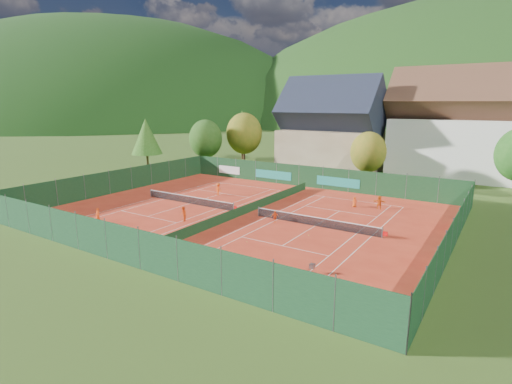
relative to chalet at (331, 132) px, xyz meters
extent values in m
plane|color=#304D18|center=(3.00, -30.00, -6.64)|extent=(600.00, 600.00, 0.00)
cube|color=red|center=(3.00, -30.00, -6.62)|extent=(40.00, 32.00, 0.01)
cube|color=white|center=(-5.00, -18.12, -6.61)|extent=(10.97, 0.06, 0.00)
cube|color=white|center=(-5.00, -41.88, -6.61)|extent=(10.97, 0.06, 0.00)
cube|color=white|center=(-10.48, -30.00, -6.61)|extent=(0.06, 23.77, 0.00)
cube|color=white|center=(0.49, -30.00, -6.61)|extent=(0.06, 23.77, 0.00)
cube|color=white|center=(-9.12, -30.00, -6.61)|extent=(0.06, 23.77, 0.00)
cube|color=white|center=(-0.88, -30.00, -6.61)|extent=(0.06, 23.77, 0.00)
cube|color=white|center=(-5.00, -23.60, -6.61)|extent=(8.23, 0.06, 0.00)
cube|color=white|center=(-5.00, -36.40, -6.61)|extent=(8.23, 0.06, 0.00)
cube|color=white|center=(-5.00, -30.00, -6.61)|extent=(0.06, 12.80, 0.00)
cube|color=white|center=(11.00, -18.12, -6.61)|extent=(10.97, 0.06, 0.00)
cube|color=white|center=(11.00, -41.88, -6.61)|extent=(10.97, 0.06, 0.00)
cube|color=white|center=(5.51, -30.00, -6.61)|extent=(0.06, 23.77, 0.00)
cube|color=white|center=(16.48, -30.00, -6.61)|extent=(0.06, 23.77, 0.00)
cube|color=white|center=(6.88, -30.00, -6.61)|extent=(0.06, 23.77, 0.00)
cube|color=white|center=(15.12, -30.00, -6.61)|extent=(0.06, 23.77, 0.00)
cube|color=white|center=(11.00, -23.60, -6.61)|extent=(8.23, 0.06, 0.00)
cube|color=white|center=(11.00, -36.40, -6.61)|extent=(8.23, 0.06, 0.00)
cube|color=white|center=(11.00, -30.00, -6.61)|extent=(0.06, 12.80, 0.00)
cylinder|color=#59595B|center=(-11.40, -30.00, -6.11)|extent=(0.10, 0.10, 1.02)
cylinder|color=#59595B|center=(1.40, -30.00, -6.11)|extent=(0.10, 0.10, 1.02)
cube|color=black|center=(-5.00, -30.00, -6.16)|extent=(12.80, 0.02, 0.86)
cube|color=white|center=(-5.00, -30.00, -5.73)|extent=(12.80, 0.04, 0.06)
cube|color=red|center=(1.65, -30.00, -6.17)|extent=(0.40, 0.04, 0.40)
cylinder|color=#59595B|center=(4.60, -30.00, -6.11)|extent=(0.10, 0.10, 1.02)
cylinder|color=#59595B|center=(17.40, -30.00, -6.11)|extent=(0.10, 0.10, 1.02)
cube|color=black|center=(11.00, -30.00, -6.16)|extent=(12.80, 0.02, 0.86)
cube|color=white|center=(11.00, -30.00, -5.73)|extent=(12.80, 0.04, 0.06)
cube|color=red|center=(17.65, -30.00, -6.17)|extent=(0.40, 0.04, 0.40)
cube|color=#163C1D|center=(3.00, -30.00, -6.12)|extent=(0.03, 28.80, 1.00)
cube|color=#13361B|center=(3.00, -14.00, -5.12)|extent=(40.00, 0.04, 3.00)
cube|color=teal|center=(-3.00, -14.06, -5.42)|extent=(6.00, 0.03, 1.20)
cube|color=teal|center=(7.00, -14.06, -5.42)|extent=(6.00, 0.03, 1.20)
cube|color=silver|center=(-11.00, -14.06, -5.42)|extent=(4.00, 0.03, 1.20)
cube|color=#153A21|center=(3.00, -46.00, -5.12)|extent=(40.00, 0.04, 3.00)
cube|color=#153B1D|center=(-17.00, -30.00, -5.12)|extent=(0.04, 32.00, 3.00)
cube|color=#153A1D|center=(23.00, -30.00, -5.12)|extent=(0.04, 32.00, 3.00)
cube|color=#B21414|center=(22.94, -34.00, -5.42)|extent=(0.03, 3.00, 1.20)
cube|color=#B21414|center=(22.94, -24.00, -5.42)|extent=(0.03, 3.00, 1.20)
cube|color=tan|center=(0.00, 0.00, -3.12)|extent=(15.00, 12.00, 7.00)
cube|color=#1E2333|center=(0.00, 0.00, 3.38)|extent=(16.20, 12.00, 12.00)
cube|color=silver|center=(19.00, 6.00, -2.12)|extent=(20.00, 11.00, 9.00)
cube|color=brown|center=(19.00, 6.00, 5.13)|extent=(21.60, 11.00, 11.00)
cylinder|color=#452C18|center=(-19.00, -10.00, -5.22)|extent=(0.36, 0.36, 2.80)
ellipsoid|color=#255017|center=(-19.00, -10.00, -1.22)|extent=(5.72, 5.72, 6.58)
cylinder|color=#492B1A|center=(-15.00, -4.00, -5.05)|extent=(0.36, 0.36, 3.15)
ellipsoid|color=olive|center=(-15.00, -4.00, -0.55)|extent=(6.44, 6.44, 7.40)
cylinder|color=#422B17|center=(-21.00, 4.00, -4.87)|extent=(0.36, 0.36, 3.50)
cone|color=#2E601B|center=(-21.00, 4.00, 0.13)|extent=(5.60, 5.60, 6.50)
cylinder|color=#462A19|center=(9.00, -8.00, -5.40)|extent=(0.36, 0.36, 2.45)
ellipsoid|color=olive|center=(9.00, -8.00, -1.90)|extent=(5.01, 5.01, 5.76)
cylinder|color=#463019|center=(-25.00, -18.00, -5.05)|extent=(0.36, 0.36, 3.15)
cone|color=#2C5C1A|center=(-25.00, -18.00, -0.55)|extent=(5.04, 5.04, 5.85)
ellipsoid|color=black|center=(13.00, 270.00, -48.97)|extent=(440.00, 440.00, 242.00)
ellipsoid|color=black|center=(-217.00, 130.00, -42.32)|extent=(340.00, 340.00, 204.00)
cylinder|color=slate|center=(15.23, -40.18, -6.22)|extent=(0.02, 0.02, 0.80)
cylinder|color=slate|center=(15.53, -40.18, -6.22)|extent=(0.02, 0.02, 0.80)
cylinder|color=slate|center=(15.23, -39.88, -6.22)|extent=(0.02, 0.02, 0.80)
cylinder|color=slate|center=(15.53, -39.88, -6.22)|extent=(0.02, 0.02, 0.80)
cube|color=slate|center=(15.38, -40.03, -6.07)|extent=(0.34, 0.34, 0.30)
ellipsoid|color=#CCD833|center=(15.38, -40.03, -6.04)|extent=(0.28, 0.28, 0.16)
sphere|color=#CCD833|center=(-7.59, -37.46, -6.59)|extent=(0.07, 0.07, 0.07)
sphere|color=#CCD833|center=(8.04, -37.25, -6.59)|extent=(0.07, 0.07, 0.07)
sphere|color=#CCD833|center=(2.95, -23.47, -6.59)|extent=(0.07, 0.07, 0.07)
sphere|color=#CCD833|center=(-1.54, -21.59, -6.59)|extent=(0.07, 0.07, 0.07)
sphere|color=#CCD833|center=(11.70, -32.87, -6.59)|extent=(0.07, 0.07, 0.07)
imported|color=#F95016|center=(-7.29, -40.63, -5.86)|extent=(0.61, 0.45, 1.53)
imported|color=#F45115|center=(-0.67, -35.66, -5.86)|extent=(0.94, 0.91, 1.53)
imported|color=#EE5315|center=(-4.85, -24.69, -5.85)|extent=(1.05, 0.66, 1.55)
imported|color=#F35015|center=(7.18, -31.06, -6.02)|extent=(0.73, 0.68, 1.21)
imported|color=#D54712|center=(11.77, -21.06, -6.02)|extent=(0.67, 0.52, 1.21)
imported|color=orange|center=(14.35, -20.31, -5.87)|extent=(1.45, 0.65, 1.51)
camera|label=1|loc=(26.05, -63.80, 5.01)|focal=28.00mm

